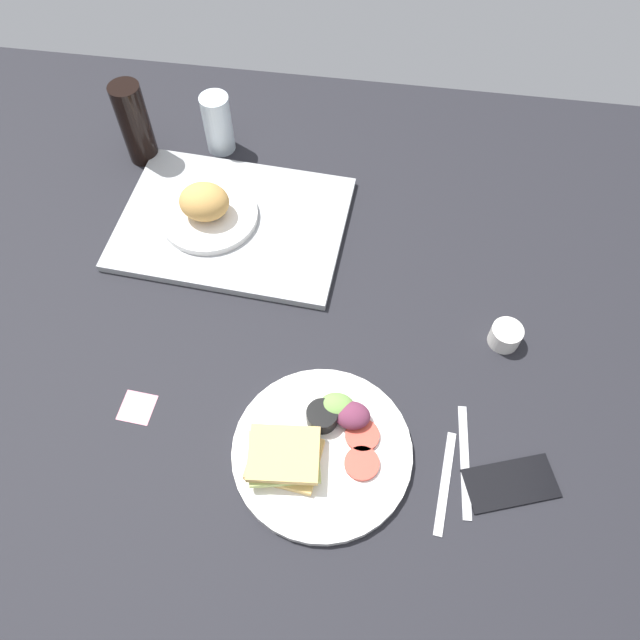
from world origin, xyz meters
TOP-DOWN VIEW (x-y plane):
  - ground_plane at (0.00, 0.00)cm, footprint 190.00×150.00cm
  - serving_tray at (-19.17, 25.41)cm, footprint 46.94×35.70cm
  - bread_plate_near at (-24.01, 25.36)cm, footprint 19.61×19.61cm
  - plate_with_salad at (4.97, -19.38)cm, footprint 29.15×29.15cm
  - drinking_glass at (-26.57, 47.32)cm, footprint 6.16×6.16cm
  - soda_bottle at (-42.74, 42.09)cm, footprint 6.40×6.40cm
  - espresso_cup at (35.02, 5.73)cm, footprint 5.60×5.60cm
  - fork at (25.63, -21.79)cm, footprint 3.08×17.05cm
  - knife at (28.63, -17.79)cm, footprint 2.62×19.05cm
  - cell_phone at (35.91, -20.46)cm, footprint 15.97×11.54cm
  - sticky_note at (-26.59, -16.31)cm, footprint 5.96×5.96cm

SIDE VIEW (x-z plane):
  - ground_plane at x=0.00cm, z-range -3.00..0.00cm
  - sticky_note at x=-26.59cm, z-range 0.00..0.12cm
  - fork at x=25.63cm, z-range 0.00..0.50cm
  - knife at x=28.63cm, z-range 0.00..0.50cm
  - cell_phone at x=35.91cm, z-range 0.00..0.80cm
  - serving_tray at x=-19.17cm, z-range 0.00..1.60cm
  - plate_with_salad at x=4.97cm, z-range -1.02..4.38cm
  - espresso_cup at x=35.02cm, z-range 0.00..4.00cm
  - bread_plate_near at x=-24.01cm, z-range 0.33..8.49cm
  - drinking_glass at x=-26.57cm, z-range 0.00..13.37cm
  - soda_bottle at x=-42.74cm, z-range 0.00..18.26cm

